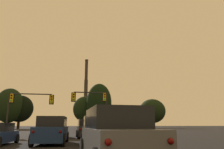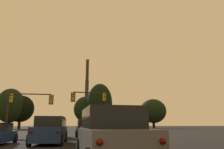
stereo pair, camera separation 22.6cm
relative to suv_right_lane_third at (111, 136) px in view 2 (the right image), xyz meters
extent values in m
cylinder|color=black|center=(-5.45, 9.95, -0.58)|extent=(0.24, 0.65, 0.64)
cube|color=#4C4F54|center=(0.00, -0.03, -0.21)|extent=(2.12, 4.88, 0.95)
cube|color=black|center=(0.00, 0.09, 0.61)|extent=(1.90, 2.87, 0.70)
cylinder|color=black|center=(-1.02, 1.85, -0.52)|extent=(0.25, 0.77, 0.76)
cylinder|color=black|center=(0.86, 1.93, -0.52)|extent=(0.25, 0.77, 0.76)
sphere|color=#500705|center=(-0.67, -2.48, 0.00)|extent=(0.17, 0.17, 0.17)
sphere|color=#500705|center=(0.88, -2.42, 0.00)|extent=(0.17, 0.17, 0.17)
cube|color=navy|center=(-2.86, 8.58, -0.21)|extent=(2.11, 4.87, 0.95)
cube|color=black|center=(-2.86, 8.70, 0.61)|extent=(1.89, 2.87, 0.70)
cylinder|color=black|center=(-3.72, 10.54, -0.52)|extent=(0.25, 0.77, 0.76)
cylinder|color=black|center=(-1.84, 10.47, -0.52)|extent=(0.25, 0.77, 0.76)
cylinder|color=black|center=(-3.88, 6.70, -0.52)|extent=(0.25, 0.77, 0.76)
cylinder|color=black|center=(-2.00, 6.62, -0.52)|extent=(0.25, 0.77, 0.76)
sphere|color=#500705|center=(-3.74, 6.19, 0.00)|extent=(0.17, 0.17, 0.17)
sphere|color=#500705|center=(-2.18, 6.13, 0.00)|extent=(0.17, 0.17, 0.17)
cube|color=black|center=(0.18, 7.14, -0.21)|extent=(2.01, 4.84, 0.95)
cube|color=black|center=(0.18, 7.26, 0.61)|extent=(1.83, 2.83, 0.70)
cylinder|color=black|center=(-0.72, 9.08, -0.52)|extent=(0.23, 0.76, 0.76)
cylinder|color=black|center=(1.15, 9.04, -0.52)|extent=(0.23, 0.76, 0.76)
cylinder|color=black|center=(-0.80, 5.23, -0.52)|extent=(0.23, 0.76, 0.76)
cylinder|color=black|center=(1.08, 5.20, -0.52)|extent=(0.23, 0.76, 0.76)
sphere|color=#500705|center=(-0.65, 4.73, 0.00)|extent=(0.17, 0.17, 0.17)
sphere|color=#500705|center=(0.91, 4.70, 0.00)|extent=(0.17, 0.17, 0.17)
cube|color=#4C4F54|center=(-2.94, 15.53, -0.21)|extent=(1.94, 4.81, 0.95)
cube|color=black|center=(-2.94, 15.65, 0.61)|extent=(1.79, 2.81, 0.70)
cylinder|color=black|center=(-3.89, 17.45, -0.52)|extent=(0.22, 0.76, 0.76)
cylinder|color=black|center=(-2.01, 17.46, -0.52)|extent=(0.22, 0.76, 0.76)
cylinder|color=black|center=(-3.87, 13.60, -0.52)|extent=(0.22, 0.76, 0.76)
cylinder|color=black|center=(-1.99, 13.61, -0.52)|extent=(0.22, 0.76, 0.76)
sphere|color=#500705|center=(-3.71, 13.11, 0.00)|extent=(0.17, 0.17, 0.17)
sphere|color=#500705|center=(-2.15, 13.11, 0.00)|extent=(0.17, 0.17, 0.17)
cube|color=black|center=(0.04, 15.80, -0.21)|extent=(1.99, 4.83, 0.95)
cube|color=black|center=(0.04, 15.92, 0.61)|extent=(1.82, 2.83, 0.70)
cylinder|color=black|center=(-0.93, 17.71, -0.52)|extent=(0.23, 0.76, 0.76)
cylinder|color=black|center=(0.95, 17.73, -0.52)|extent=(0.23, 0.76, 0.76)
cylinder|color=black|center=(-0.87, 13.86, -0.52)|extent=(0.23, 0.76, 0.76)
cylinder|color=black|center=(1.01, 13.89, -0.52)|extent=(0.23, 0.76, 0.76)
sphere|color=#500705|center=(-0.70, 13.36, 0.00)|extent=(0.17, 0.17, 0.17)
sphere|color=#500705|center=(0.86, 13.39, 0.00)|extent=(0.17, 0.17, 0.17)
cylinder|color=black|center=(-9.31, 21.15, 1.70)|extent=(0.18, 0.18, 5.20)
cylinder|color=black|center=(-9.31, 21.15, -0.85)|extent=(0.40, 0.40, 0.10)
cube|color=yellow|center=(-9.02, 21.15, 3.63)|extent=(0.34, 0.34, 1.04)
cube|color=black|center=(-9.02, 21.33, 3.63)|extent=(0.58, 0.03, 1.25)
sphere|color=#320504|center=(-9.02, 20.96, 3.96)|extent=(0.22, 0.22, 0.22)
sphere|color=#352604|center=(-9.02, 20.96, 3.63)|extent=(0.22, 0.22, 0.22)
sphere|color=green|center=(-9.02, 20.96, 3.31)|extent=(0.22, 0.22, 0.22)
cylinder|color=black|center=(-6.76, 21.15, 4.20)|extent=(5.09, 0.14, 0.14)
sphere|color=black|center=(-9.31, 21.15, 4.20)|extent=(0.18, 0.18, 0.18)
cube|color=yellow|center=(-4.22, 21.15, 3.56)|extent=(0.34, 0.34, 1.04)
cube|color=black|center=(-4.22, 21.33, 3.56)|extent=(0.58, 0.03, 1.25)
sphere|color=#320504|center=(-4.22, 20.96, 3.89)|extent=(0.22, 0.22, 0.22)
sphere|color=#352604|center=(-4.22, 20.96, 3.56)|extent=(0.22, 0.22, 0.22)
sphere|color=green|center=(-4.22, 20.96, 3.24)|extent=(0.22, 0.22, 0.22)
cylinder|color=black|center=(2.96, 21.36, 1.91)|extent=(0.18, 0.18, 5.61)
cylinder|color=black|center=(2.96, 21.36, -0.85)|extent=(0.40, 0.40, 0.10)
cube|color=yellow|center=(2.67, 21.36, 4.05)|extent=(0.34, 0.34, 1.04)
cube|color=black|center=(2.67, 21.54, 4.05)|extent=(0.58, 0.03, 1.25)
sphere|color=#320504|center=(2.67, 21.17, 4.37)|extent=(0.22, 0.22, 0.22)
sphere|color=#352604|center=(2.67, 21.17, 4.05)|extent=(0.22, 0.22, 0.22)
sphere|color=green|center=(2.67, 21.17, 3.72)|extent=(0.22, 0.22, 0.22)
cylinder|color=black|center=(0.75, 21.36, 4.62)|extent=(4.42, 0.14, 0.14)
sphere|color=black|center=(2.96, 21.36, 4.62)|extent=(0.18, 0.18, 0.18)
cube|color=yellow|center=(-1.45, 21.36, 3.98)|extent=(0.34, 0.34, 1.04)
cube|color=black|center=(-1.45, 21.54, 3.98)|extent=(0.58, 0.03, 1.25)
sphere|color=#320504|center=(-1.45, 21.17, 4.30)|extent=(0.22, 0.22, 0.22)
sphere|color=#352604|center=(-1.45, 21.17, 3.98)|extent=(0.22, 0.22, 0.22)
sphere|color=green|center=(-1.45, 21.17, 3.65)|extent=(0.22, 0.22, 0.22)
cylinder|color=#2B2722|center=(8.08, 162.09, 0.68)|extent=(5.29, 5.29, 3.16)
cylinder|color=#332D28|center=(8.08, 162.09, 10.50)|extent=(3.31, 3.31, 16.49)
cylinder|color=#332D28|center=(8.08, 162.09, 26.99)|extent=(2.85, 2.85, 16.49)
cylinder|color=#332D28|center=(8.08, 162.09, 43.48)|extent=(2.38, 2.38, 16.49)
cylinder|color=#38322C|center=(8.08, 162.09, 51.38)|extent=(2.67, 2.67, 0.70)
cylinder|color=black|center=(2.80, 76.01, 0.94)|extent=(0.84, 0.84, 3.69)
ellipsoid|color=black|center=(2.80, 76.01, 6.29)|extent=(8.36, 7.52, 9.35)
cylinder|color=black|center=(-21.91, 68.61, 0.76)|extent=(0.88, 0.88, 3.31)
ellipsoid|color=black|center=(-21.91, 68.61, 6.61)|extent=(8.76, 7.88, 11.20)
cylinder|color=black|center=(-19.13, 71.22, 0.77)|extent=(0.88, 0.88, 3.34)
ellipsoid|color=black|center=(-19.13, 71.22, 5.81)|extent=(8.85, 7.96, 8.97)
cylinder|color=black|center=(7.86, 71.32, 1.06)|extent=(0.91, 0.91, 3.91)
ellipsoid|color=black|center=(7.86, 71.32, 8.25)|extent=(9.05, 8.15, 13.99)
cylinder|color=black|center=(30.50, 77.77, 0.72)|extent=(1.06, 1.06, 3.23)
ellipsoid|color=black|center=(30.50, 77.77, 5.94)|extent=(10.64, 9.58, 9.62)
camera|label=1|loc=(-1.51, -7.63, 0.38)|focal=35.00mm
camera|label=2|loc=(-1.29, -7.67, 0.38)|focal=35.00mm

